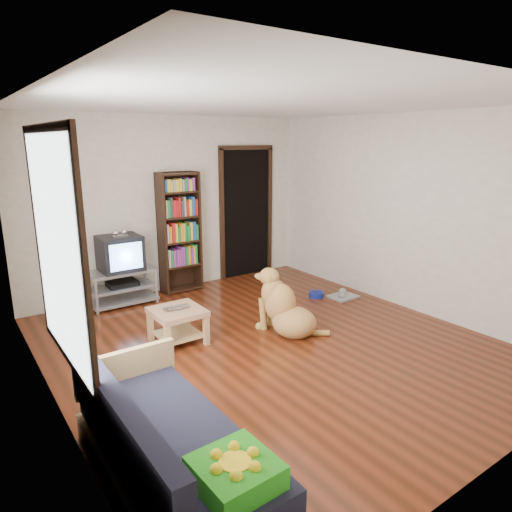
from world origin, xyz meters
TOP-DOWN VIEW (x-y plane):
  - ground at (0.00, 0.00)m, footprint 5.00×5.00m
  - ceiling at (0.00, 0.00)m, footprint 5.00×5.00m
  - wall_back at (0.00, 2.50)m, footprint 4.50×0.00m
  - wall_front at (0.00, -2.50)m, footprint 4.50×0.00m
  - wall_left at (-2.25, 0.00)m, footprint 0.00×5.00m
  - wall_right at (2.25, 0.00)m, footprint 0.00×5.00m
  - green_cushion at (-1.75, -2.01)m, footprint 0.44×0.44m
  - laptop at (-0.82, 0.62)m, footprint 0.31×0.21m
  - dog_bowl at (1.53, 0.90)m, footprint 0.22×0.22m
  - grey_rag at (1.83, 0.65)m, footprint 0.41×0.33m
  - window at (-2.23, -0.50)m, footprint 0.03×1.46m
  - doorway at (1.35, 2.48)m, footprint 1.03×0.05m
  - tv_stand at (-0.90, 2.25)m, footprint 0.90×0.45m
  - crt_tv at (-0.90, 2.27)m, footprint 0.55×0.52m
  - bookshelf at (0.05, 2.34)m, footprint 0.60×0.30m
  - sofa at (-1.87, -1.38)m, footprint 0.80×1.80m
  - coffee_table at (-0.82, 0.65)m, footprint 0.55×0.55m
  - dog at (0.35, 0.18)m, footprint 0.67×0.89m

SIDE VIEW (x-z plane):
  - ground at x=0.00m, z-range 0.00..0.00m
  - grey_rag at x=1.83m, z-range 0.00..0.03m
  - dog_bowl at x=1.53m, z-range 0.00..0.08m
  - sofa at x=-1.87m, z-range -0.14..0.66m
  - tv_stand at x=-0.90m, z-range 0.02..0.52m
  - coffee_table at x=-0.82m, z-range 0.08..0.48m
  - dog at x=0.35m, z-range -0.11..0.69m
  - laptop at x=-0.82m, z-range 0.40..0.42m
  - green_cushion at x=-1.75m, z-range 0.42..0.56m
  - crt_tv at x=-0.90m, z-range 0.45..1.03m
  - bookshelf at x=0.05m, z-range 0.10..1.90m
  - doorway at x=1.35m, z-range 0.03..2.21m
  - wall_back at x=0.00m, z-range -0.95..3.55m
  - wall_front at x=0.00m, z-range -0.95..3.55m
  - wall_left at x=-2.25m, z-range -1.20..3.80m
  - wall_right at x=2.25m, z-range -1.20..3.80m
  - window at x=-2.23m, z-range 0.65..2.35m
  - ceiling at x=0.00m, z-range 2.60..2.60m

